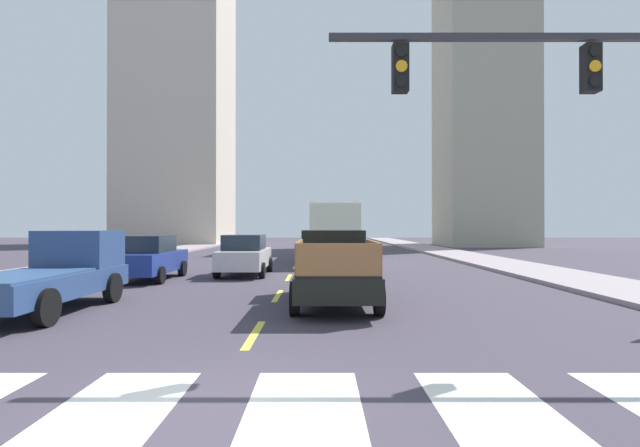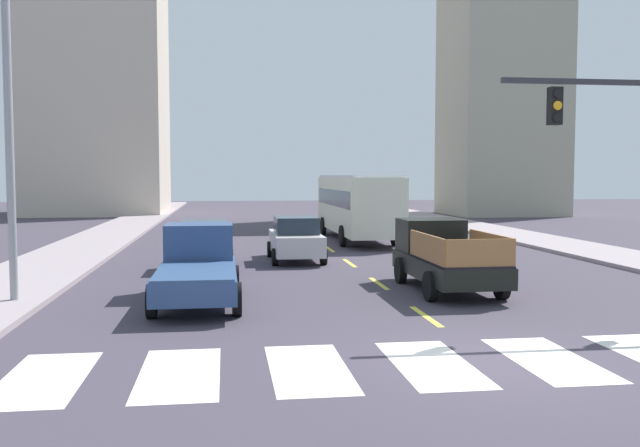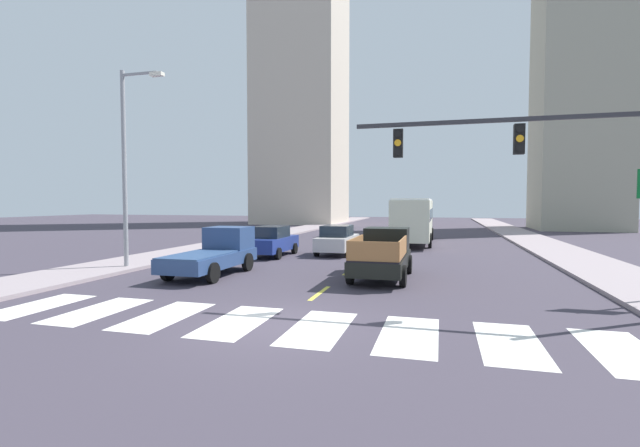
% 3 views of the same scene
% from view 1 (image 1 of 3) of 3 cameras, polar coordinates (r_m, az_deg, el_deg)
% --- Properties ---
extents(ground_plane, '(160.00, 160.00, 0.00)m').
position_cam_1_polar(ground_plane, '(5.63, -13.90, -22.04)').
color(ground_plane, '#3E3844').
extents(sidewalk_right, '(3.49, 110.00, 0.15)m').
position_cam_1_polar(sidewalk_right, '(25.10, 22.87, -4.88)').
color(sidewalk_right, gray).
rests_on(sidewalk_right, ground).
extents(sidewalk_left, '(3.49, 110.00, 0.15)m').
position_cam_1_polar(sidewalk_left, '(26.18, -27.73, -4.68)').
color(sidewalk_left, gray).
rests_on(sidewalk_left, ground).
extents(crosswalk_stripe_3, '(1.33, 3.18, 0.01)m').
position_cam_1_polar(crosswalk_stripe_3, '(5.97, -24.78, -20.70)').
color(crosswalk_stripe_3, silver).
rests_on(crosswalk_stripe_3, ground).
extents(crosswalk_stripe_4, '(1.33, 3.18, 0.01)m').
position_cam_1_polar(crosswalk_stripe_4, '(5.49, -1.90, -22.60)').
color(crosswalk_stripe_4, silver).
rests_on(crosswalk_stripe_4, ground).
extents(crosswalk_stripe_5, '(1.33, 3.18, 0.01)m').
position_cam_1_polar(crosswalk_stripe_5, '(5.83, 21.61, -21.19)').
color(crosswalk_stripe_5, silver).
rests_on(crosswalk_stripe_5, ground).
extents(lane_dash_0, '(0.16, 2.40, 0.01)m').
position_cam_1_polar(lane_dash_0, '(9.39, -7.81, -13.11)').
color(lane_dash_0, yellow).
rests_on(lane_dash_0, ground).
extents(lane_dash_1, '(0.16, 2.40, 0.01)m').
position_cam_1_polar(lane_dash_1, '(14.28, -5.01, -8.69)').
color(lane_dash_1, yellow).
rests_on(lane_dash_1, ground).
extents(lane_dash_2, '(0.16, 2.40, 0.01)m').
position_cam_1_polar(lane_dash_2, '(19.23, -3.66, -6.53)').
color(lane_dash_2, yellow).
rests_on(lane_dash_2, ground).
extents(lane_dash_3, '(0.16, 2.40, 0.01)m').
position_cam_1_polar(lane_dash_3, '(24.20, -2.87, -5.25)').
color(lane_dash_3, yellow).
rests_on(lane_dash_3, ground).
extents(lane_dash_4, '(0.16, 2.40, 0.01)m').
position_cam_1_polar(lane_dash_4, '(29.18, -2.36, -4.41)').
color(lane_dash_4, yellow).
rests_on(lane_dash_4, ground).
extents(lane_dash_5, '(0.16, 2.40, 0.01)m').
position_cam_1_polar(lane_dash_5, '(34.16, -1.99, -3.81)').
color(lane_dash_5, yellow).
rests_on(lane_dash_5, ground).
extents(lane_dash_6, '(0.16, 2.40, 0.01)m').
position_cam_1_polar(lane_dash_6, '(39.15, -1.72, -3.36)').
color(lane_dash_6, yellow).
rests_on(lane_dash_6, ground).
extents(lane_dash_7, '(0.16, 2.40, 0.01)m').
position_cam_1_polar(lane_dash_7, '(44.14, -1.51, -3.02)').
color(lane_dash_7, yellow).
rests_on(lane_dash_7, ground).
extents(pickup_stakebed, '(2.18, 5.20, 1.96)m').
position_cam_1_polar(pickup_stakebed, '(13.00, 1.87, -5.38)').
color(pickup_stakebed, black).
rests_on(pickup_stakebed, ground).
extents(pickup_dark, '(2.18, 5.20, 1.96)m').
position_cam_1_polar(pickup_dark, '(13.58, -29.27, -5.19)').
color(pickup_dark, navy).
rests_on(pickup_dark, ground).
extents(city_bus, '(2.72, 10.80, 3.32)m').
position_cam_1_polar(city_bus, '(28.10, 1.65, -0.58)').
color(city_bus, beige).
rests_on(city_bus, ground).
extents(sedan_far, '(2.02, 4.40, 1.72)m').
position_cam_1_polar(sedan_far, '(20.36, -8.96, -3.76)').
color(sedan_far, silver).
rests_on(sedan_far, ground).
extents(sedan_mid, '(2.02, 4.40, 1.72)m').
position_cam_1_polar(sedan_mid, '(19.44, -19.90, -3.91)').
color(sedan_mid, navy).
rests_on(sedan_mid, ground).
extents(tower_tall_centre, '(11.68, 11.54, 46.02)m').
position_cam_1_polar(tower_tall_centre, '(62.03, -16.68, 19.41)').
color(tower_tall_centre, beige).
rests_on(tower_tall_centre, ground).
extents(block_mid_left, '(8.86, 8.55, 29.40)m').
position_cam_1_polar(block_mid_left, '(54.12, 19.28, 13.18)').
color(block_mid_left, '#A29E88').
rests_on(block_mid_left, ground).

